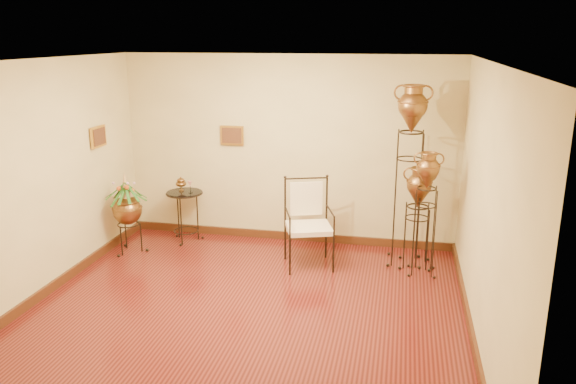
% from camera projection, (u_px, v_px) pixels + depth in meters
% --- Properties ---
extents(ground, '(5.00, 5.00, 0.00)m').
position_uv_depth(ground, '(243.00, 314.00, 6.36)').
color(ground, maroon).
rests_on(ground, ground).
extents(room_shell, '(5.02, 5.02, 2.81)m').
position_uv_depth(room_shell, '(239.00, 165.00, 5.90)').
color(room_shell, beige).
rests_on(room_shell, ground).
extents(amphora_tall, '(0.51, 0.51, 2.47)m').
position_uv_depth(amphora_tall, '(409.00, 174.00, 7.49)').
color(amphora_tall, black).
rests_on(amphora_tall, ground).
extents(amphora_mid, '(0.45, 0.45, 1.66)m').
position_uv_depth(amphora_mid, '(425.00, 213.00, 7.25)').
color(amphora_mid, black).
rests_on(amphora_mid, ground).
extents(amphora_short, '(0.56, 0.56, 1.40)m').
position_uv_depth(amphora_short, '(417.00, 217.00, 7.54)').
color(amphora_short, black).
rests_on(amphora_short, ground).
extents(planter_urn, '(0.68, 0.68, 1.22)m').
position_uv_depth(planter_urn, '(127.00, 207.00, 8.02)').
color(planter_urn, black).
rests_on(planter_urn, ground).
extents(armchair, '(0.83, 0.81, 1.19)m').
position_uv_depth(armchair, '(309.00, 224.00, 7.54)').
color(armchair, black).
rests_on(armchair, ground).
extents(side_table, '(0.63, 0.63, 0.98)m').
position_uv_depth(side_table, '(185.00, 215.00, 8.54)').
color(side_table, black).
rests_on(side_table, ground).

